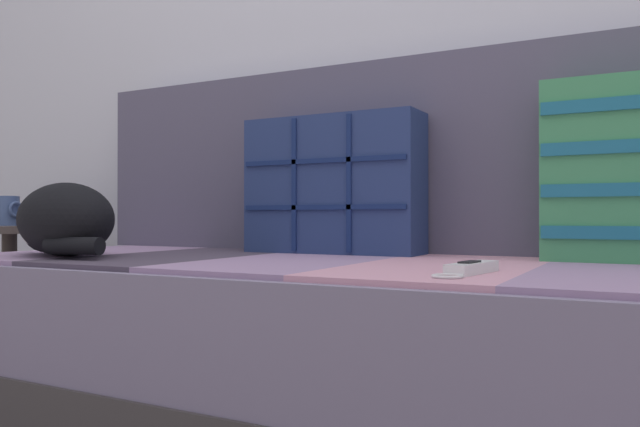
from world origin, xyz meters
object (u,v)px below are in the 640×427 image
(end_table, at_px, (9,273))
(couch, at_px, (376,361))
(throw_pillow_quilted, at_px, (333,185))
(coffee_mug, at_px, (8,211))
(game_remote_far, at_px, (470,268))
(sleeping_cat, at_px, (62,221))

(end_table, bearing_deg, couch, -3.96)
(throw_pillow_quilted, relative_size, coffee_mug, 4.77)
(game_remote_far, relative_size, end_table, 0.40)
(end_table, relative_size, coffee_mug, 5.00)
(throw_pillow_quilted, bearing_deg, couch, -44.36)
(couch, relative_size, game_remote_far, 10.92)
(couch, bearing_deg, game_remote_far, -39.87)
(sleeping_cat, bearing_deg, game_remote_far, -0.44)
(sleeping_cat, height_order, coffee_mug, sleeping_cat)
(couch, height_order, coffee_mug, coffee_mug)
(sleeping_cat, xyz_separation_m, game_remote_far, (0.98, -0.01, -0.07))
(end_table, bearing_deg, coffee_mug, 161.50)
(sleeping_cat, bearing_deg, couch, 15.89)
(coffee_mug, bearing_deg, couch, -4.11)
(throw_pillow_quilted, xyz_separation_m, coffee_mug, (-1.14, -0.10, -0.06))
(throw_pillow_quilted, relative_size, end_table, 0.95)
(coffee_mug, bearing_deg, throw_pillow_quilted, 5.08)
(couch, xyz_separation_m, coffee_mug, (-1.35, 0.10, 0.33))
(couch, xyz_separation_m, game_remote_far, (0.26, -0.21, 0.22))
(end_table, height_order, coffee_mug, coffee_mug)
(throw_pillow_quilted, height_order, end_table, throw_pillow_quilted)
(sleeping_cat, xyz_separation_m, coffee_mug, (-0.62, 0.30, 0.03))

